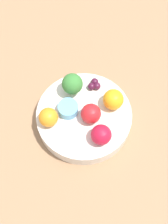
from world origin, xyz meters
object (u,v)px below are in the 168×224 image
at_px(orange_front, 113,100).
at_px(apple_green, 101,135).
at_px(grape_cluster, 94,85).
at_px(apple_red, 91,114).
at_px(small_cup, 68,109).
at_px(bowl, 84,117).
at_px(broccoli, 72,84).
at_px(orange_back, 48,117).

bearing_deg(orange_front, apple_green, 39.38).
bearing_deg(orange_front, grape_cluster, -80.28).
bearing_deg(apple_red, orange_front, -176.63).
relative_size(apple_red, apple_green, 1.00).
xyz_separation_m(grape_cluster, small_cup, (0.09, 0.03, 0.00)).
distance_m(bowl, grape_cluster, 0.09).
xyz_separation_m(broccoli, grape_cluster, (-0.05, 0.02, -0.03)).
bearing_deg(apple_red, orange_back, -25.94).
height_order(broccoli, orange_back, broccoli).
relative_size(orange_back, grape_cluster, 1.41).
bearing_deg(small_cup, orange_back, 0.44).
bearing_deg(bowl, broccoli, -97.05).
distance_m(grape_cluster, small_cup, 0.09).
relative_size(apple_green, orange_front, 0.96).
distance_m(apple_green, grape_cluster, 0.14).
relative_size(orange_front, grape_cluster, 1.54).
bearing_deg(bowl, apple_green, 89.00).
bearing_deg(broccoli, apple_green, 86.11).
distance_m(orange_back, small_cup, 0.05).
height_order(orange_back, small_cup, orange_back).
xyz_separation_m(broccoli, apple_red, (0.00, 0.09, -0.01)).
bearing_deg(orange_front, apple_red, 3.37).
distance_m(bowl, orange_front, 0.09).
xyz_separation_m(bowl, orange_front, (-0.07, 0.01, 0.05)).
distance_m(orange_front, orange_back, 0.16).
relative_size(bowl, apple_green, 4.86).
bearing_deg(orange_front, orange_back, -14.39).
xyz_separation_m(apple_red, orange_front, (-0.06, -0.00, 0.00)).
height_order(bowl, apple_green, apple_green).
height_order(orange_front, orange_back, orange_front).
bearing_deg(broccoli, small_cup, 48.78).
height_order(bowl, broccoli, broccoli).
height_order(broccoli, orange_front, broccoli).
bearing_deg(orange_back, broccoli, -154.56).
bearing_deg(grape_cluster, orange_back, 10.46).
bearing_deg(grape_cluster, apple_green, 63.60).
distance_m(broccoli, orange_back, 0.10).
bearing_deg(orange_back, grape_cluster, -169.54).
bearing_deg(orange_back, apple_green, 128.45).
distance_m(orange_front, grape_cluster, 0.07).
distance_m(orange_front, small_cup, 0.11).
bearing_deg(small_cup, apple_green, 105.10).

